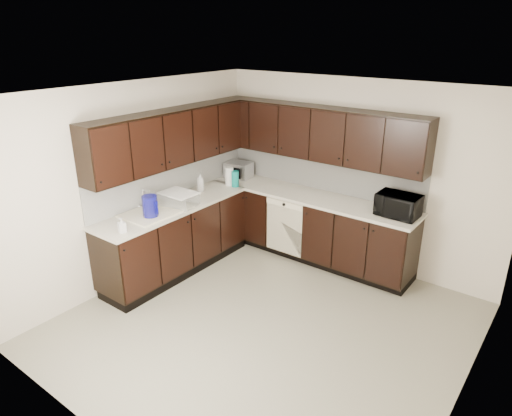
{
  "coord_description": "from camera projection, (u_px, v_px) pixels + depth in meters",
  "views": [
    {
      "loc": [
        2.46,
        -3.44,
        3.06
      ],
      "look_at": [
        -0.58,
        0.6,
        1.07
      ],
      "focal_mm": 32.0,
      "sensor_mm": 36.0,
      "label": 1
    }
  ],
  "objects": [
    {
      "name": "floor",
      "position": [
        265.0,
        325.0,
        5.06
      ],
      "size": [
        4.0,
        4.0,
        0.0
      ],
      "primitive_type": "plane",
      "color": "gray",
      "rests_on": "ground"
    },
    {
      "name": "blue_pitcher",
      "position": [
        150.0,
        207.0,
        5.44
      ],
      "size": [
        0.23,
        0.23,
        0.28
      ],
      "primitive_type": "cylinder",
      "rotation": [
        0.0,
        0.0,
        -0.29
      ],
      "color": "#100F8A",
      "rests_on": "countertop"
    },
    {
      "name": "microwave",
      "position": [
        398.0,
        205.0,
        5.49
      ],
      "size": [
        0.5,
        0.35,
        0.28
      ],
      "primitive_type": "imported",
      "rotation": [
        0.0,
        0.0,
        -0.02
      ],
      "color": "black",
      "rests_on": "countertop"
    },
    {
      "name": "wall_front",
      "position": [
        95.0,
        313.0,
        3.11
      ],
      "size": [
        4.0,
        0.02,
        2.5
      ],
      "primitive_type": "cube",
      "color": "silver",
      "rests_on": "floor"
    },
    {
      "name": "toaster_oven",
      "position": [
        239.0,
        170.0,
        6.92
      ],
      "size": [
        0.42,
        0.34,
        0.24
      ],
      "primitive_type": "cube",
      "rotation": [
        0.0,
        0.0,
        0.15
      ],
      "color": "silver",
      "rests_on": "countertop"
    },
    {
      "name": "wall_back",
      "position": [
        354.0,
        174.0,
        6.08
      ],
      "size": [
        4.0,
        0.02,
        2.5
      ],
      "primitive_type": "cube",
      "color": "silver",
      "rests_on": "floor"
    },
    {
      "name": "sink",
      "position": [
        156.0,
        217.0,
        5.66
      ],
      "size": [
        0.54,
        0.82,
        0.42
      ],
      "color": "beige",
      "rests_on": "countertop"
    },
    {
      "name": "backsplash",
      "position": [
        250.0,
        175.0,
        6.28
      ],
      "size": [
        3.0,
        2.8,
        0.48
      ],
      "color": "silver",
      "rests_on": "countertop"
    },
    {
      "name": "paper_towel_roll",
      "position": [
        229.0,
        176.0,
        6.58
      ],
      "size": [
        0.15,
        0.15,
        0.26
      ],
      "primitive_type": "cylinder",
      "rotation": [
        0.0,
        0.0,
        0.37
      ],
      "color": "silver",
      "rests_on": "countertop"
    },
    {
      "name": "teal_tumbler",
      "position": [
        235.0,
        179.0,
        6.52
      ],
      "size": [
        0.12,
        0.12,
        0.23
      ],
      "primitive_type": "cylinder",
      "rotation": [
        0.0,
        0.0,
        -0.15
      ],
      "color": "#0C847C",
      "rests_on": "countertop"
    },
    {
      "name": "ceiling",
      "position": [
        267.0,
        95.0,
        4.14
      ],
      "size": [
        4.0,
        4.0,
        0.0
      ],
      "primitive_type": "plane",
      "rotation": [
        3.14,
        0.0,
        0.0
      ],
      "color": "white",
      "rests_on": "wall_back"
    },
    {
      "name": "soap_bottle_a",
      "position": [
        122.0,
        225.0,
        5.06
      ],
      "size": [
        0.1,
        0.1,
        0.17
      ],
      "primitive_type": "imported",
      "rotation": [
        0.0,
        0.0,
        -0.34
      ],
      "color": "gray",
      "rests_on": "countertop"
    },
    {
      "name": "wall_right",
      "position": [
        478.0,
        283.0,
        3.48
      ],
      "size": [
        0.02,
        4.0,
        2.5
      ],
      "primitive_type": "cube",
      "color": "silver",
      "rests_on": "floor"
    },
    {
      "name": "soap_bottle_b",
      "position": [
        201.0,
        182.0,
        6.32
      ],
      "size": [
        0.12,
        0.12,
        0.26
      ],
      "primitive_type": "imported",
      "rotation": [
        0.0,
        0.0,
        0.21
      ],
      "color": "gray",
      "rests_on": "countertop"
    },
    {
      "name": "wall_left",
      "position": [
        137.0,
        183.0,
        5.72
      ],
      "size": [
        0.02,
        4.0,
        2.5
      ],
      "primitive_type": "cube",
      "color": "silver",
      "rests_on": "floor"
    },
    {
      "name": "upper_cabinets",
      "position": [
        252.0,
        135.0,
        5.92
      ],
      "size": [
        3.0,
        2.8,
        0.7
      ],
      "color": "black",
      "rests_on": "wall_back"
    },
    {
      "name": "dishwasher",
      "position": [
        284.0,
        224.0,
        6.29
      ],
      "size": [
        0.58,
        0.04,
        0.78
      ],
      "color": "beige",
      "rests_on": "lower_cabinets"
    },
    {
      "name": "countertop",
      "position": [
        253.0,
        200.0,
        6.11
      ],
      "size": [
        3.03,
        2.83,
        0.04
      ],
      "color": "beige",
      "rests_on": "lower_cabinets"
    },
    {
      "name": "lower_cabinets",
      "position": [
        254.0,
        234.0,
        6.29
      ],
      "size": [
        3.0,
        2.8,
        0.9
      ],
      "color": "black",
      "rests_on": "floor"
    },
    {
      "name": "storage_bin",
      "position": [
        179.0,
        199.0,
        5.83
      ],
      "size": [
        0.49,
        0.41,
        0.17
      ],
      "primitive_type": "cube",
      "rotation": [
        0.0,
        0.0,
        0.22
      ],
      "color": "silver",
      "rests_on": "countertop"
    }
  ]
}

